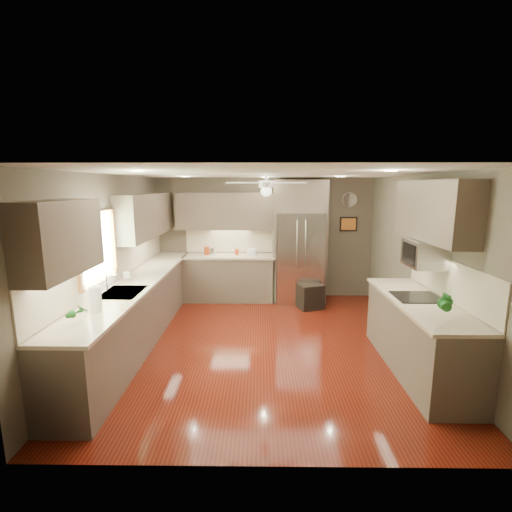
{
  "coord_description": "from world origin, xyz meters",
  "views": [
    {
      "loc": [
        -0.08,
        -5.25,
        2.34
      ],
      "look_at": [
        -0.16,
        0.6,
        1.23
      ],
      "focal_mm": 26.0,
      "sensor_mm": 36.0,
      "label": 1
    }
  ],
  "objects_px": {
    "bowl": "(252,254)",
    "paper_towel": "(95,299)",
    "potted_plant_right": "(447,303)",
    "microwave": "(425,254)",
    "canister_a": "(207,251)",
    "stool": "(310,296)",
    "canister_d": "(237,252)",
    "potted_plant_left": "(78,312)",
    "refrigerator": "(299,244)",
    "soap_bottle": "(127,274)",
    "canister_b": "(212,252)"
  },
  "relations": [
    {
      "from": "canister_b",
      "to": "paper_towel",
      "type": "distance_m",
      "value": 3.58
    },
    {
      "from": "refrigerator",
      "to": "microwave",
      "type": "relative_size",
      "value": 4.45
    },
    {
      "from": "refrigerator",
      "to": "canister_b",
      "type": "bearing_deg",
      "value": 178.64
    },
    {
      "from": "potted_plant_right",
      "to": "bowl",
      "type": "xyz_separation_m",
      "value": [
        -2.16,
        3.67,
        -0.14
      ]
    },
    {
      "from": "canister_b",
      "to": "canister_d",
      "type": "bearing_deg",
      "value": 2.21
    },
    {
      "from": "potted_plant_left",
      "to": "paper_towel",
      "type": "distance_m",
      "value": 0.4
    },
    {
      "from": "canister_a",
      "to": "refrigerator",
      "type": "relative_size",
      "value": 0.07
    },
    {
      "from": "canister_b",
      "to": "soap_bottle",
      "type": "height_order",
      "value": "soap_bottle"
    },
    {
      "from": "refrigerator",
      "to": "stool",
      "type": "relative_size",
      "value": 4.43
    },
    {
      "from": "canister_a",
      "to": "paper_towel",
      "type": "xyz_separation_m",
      "value": [
        -0.75,
        -3.51,
        0.06
      ]
    },
    {
      "from": "microwave",
      "to": "paper_towel",
      "type": "distance_m",
      "value": 4.05
    },
    {
      "from": "canister_d",
      "to": "soap_bottle",
      "type": "distance_m",
      "value": 2.6
    },
    {
      "from": "potted_plant_left",
      "to": "canister_b",
      "type": "bearing_deg",
      "value": 77.35
    },
    {
      "from": "refrigerator",
      "to": "microwave",
      "type": "bearing_deg",
      "value": -63.91
    },
    {
      "from": "potted_plant_right",
      "to": "stool",
      "type": "bearing_deg",
      "value": 108.33
    },
    {
      "from": "canister_a",
      "to": "soap_bottle",
      "type": "relative_size",
      "value": 0.9
    },
    {
      "from": "refrigerator",
      "to": "canister_a",
      "type": "bearing_deg",
      "value": 177.64
    },
    {
      "from": "canister_a",
      "to": "potted_plant_right",
      "type": "distance_m",
      "value": 4.81
    },
    {
      "from": "potted_plant_left",
      "to": "refrigerator",
      "type": "relative_size",
      "value": 0.11
    },
    {
      "from": "canister_b",
      "to": "canister_d",
      "type": "distance_m",
      "value": 0.5
    },
    {
      "from": "canister_a",
      "to": "soap_bottle",
      "type": "height_order",
      "value": "soap_bottle"
    },
    {
      "from": "canister_a",
      "to": "microwave",
      "type": "distance_m",
      "value": 4.28
    },
    {
      "from": "soap_bottle",
      "to": "paper_towel",
      "type": "relative_size",
      "value": 0.59
    },
    {
      "from": "potted_plant_right",
      "to": "bowl",
      "type": "bearing_deg",
      "value": 120.46
    },
    {
      "from": "soap_bottle",
      "to": "microwave",
      "type": "xyz_separation_m",
      "value": [
        4.1,
        -0.65,
        0.44
      ]
    },
    {
      "from": "bowl",
      "to": "potted_plant_right",
      "type": "bearing_deg",
      "value": -59.54
    },
    {
      "from": "canister_a",
      "to": "bowl",
      "type": "height_order",
      "value": "canister_a"
    },
    {
      "from": "bowl",
      "to": "paper_towel",
      "type": "height_order",
      "value": "paper_towel"
    },
    {
      "from": "bowl",
      "to": "microwave",
      "type": "distance_m",
      "value": 3.63
    },
    {
      "from": "canister_d",
      "to": "microwave",
      "type": "xyz_separation_m",
      "value": [
        2.6,
        -2.77,
        0.48
      ]
    },
    {
      "from": "soap_bottle",
      "to": "potted_plant_left",
      "type": "height_order",
      "value": "potted_plant_left"
    },
    {
      "from": "soap_bottle",
      "to": "stool",
      "type": "bearing_deg",
      "value": 28.08
    },
    {
      "from": "canister_b",
      "to": "paper_towel",
      "type": "xyz_separation_m",
      "value": [
        -0.87,
        -3.47,
        0.07
      ]
    },
    {
      "from": "canister_d",
      "to": "microwave",
      "type": "relative_size",
      "value": 0.23
    },
    {
      "from": "canister_a",
      "to": "canister_b",
      "type": "relative_size",
      "value": 1.19
    },
    {
      "from": "canister_d",
      "to": "potted_plant_left",
      "type": "relative_size",
      "value": 0.47
    },
    {
      "from": "soap_bottle",
      "to": "potted_plant_left",
      "type": "relative_size",
      "value": 0.72
    },
    {
      "from": "potted_plant_right",
      "to": "microwave",
      "type": "bearing_deg",
      "value": 82.31
    },
    {
      "from": "refrigerator",
      "to": "microwave",
      "type": "xyz_separation_m",
      "value": [
        1.33,
        -2.71,
        0.29
      ]
    },
    {
      "from": "microwave",
      "to": "stool",
      "type": "bearing_deg",
      "value": 117.39
    },
    {
      "from": "soap_bottle",
      "to": "stool",
      "type": "distance_m",
      "value": 3.43
    },
    {
      "from": "soap_bottle",
      "to": "bowl",
      "type": "distance_m",
      "value": 2.8
    },
    {
      "from": "canister_a",
      "to": "stool",
      "type": "distance_m",
      "value": 2.28
    },
    {
      "from": "soap_bottle",
      "to": "refrigerator",
      "type": "bearing_deg",
      "value": 36.56
    },
    {
      "from": "canister_d",
      "to": "canister_a",
      "type": "bearing_deg",
      "value": 178.48
    },
    {
      "from": "potted_plant_left",
      "to": "bowl",
      "type": "height_order",
      "value": "potted_plant_left"
    },
    {
      "from": "canister_b",
      "to": "soap_bottle",
      "type": "relative_size",
      "value": 0.75
    },
    {
      "from": "soap_bottle",
      "to": "bowl",
      "type": "bearing_deg",
      "value": 49.42
    },
    {
      "from": "potted_plant_left",
      "to": "canister_a",
      "type": "bearing_deg",
      "value": 79.13
    },
    {
      "from": "stool",
      "to": "canister_a",
      "type": "bearing_deg",
      "value": 164.76
    }
  ]
}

